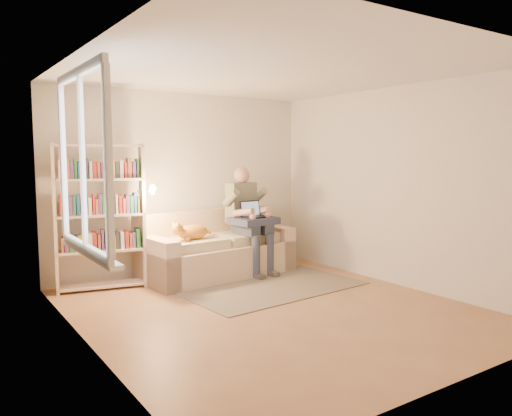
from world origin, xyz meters
TOP-DOWN VIEW (x-y plane):
  - floor at (0.00, 0.00)m, footprint 4.50×4.50m
  - ceiling at (0.00, 0.00)m, footprint 4.00×4.50m
  - wall_left at (-2.00, 0.00)m, footprint 0.02×4.50m
  - wall_right at (2.00, 0.00)m, footprint 0.02×4.50m
  - wall_back at (0.00, 2.25)m, footprint 4.00×0.02m
  - wall_front at (0.00, -2.25)m, footprint 4.00×0.02m
  - window at (-1.95, 0.20)m, footprint 0.12×1.52m
  - sofa at (0.26, 1.75)m, footprint 2.22×1.14m
  - person at (0.72, 1.62)m, footprint 0.47×0.71m
  - cat at (-0.25, 1.57)m, footprint 0.67×0.27m
  - blanket at (0.75, 1.48)m, footprint 0.65×0.54m
  - laptop at (0.75, 1.49)m, footprint 0.36×0.29m
  - bookshelf at (-1.32, 1.90)m, footprint 1.22×0.58m
  - rug at (0.52, 0.76)m, footprint 2.42×1.55m

SIDE VIEW (x-z plane):
  - floor at x=0.00m, z-range 0.00..0.00m
  - rug at x=0.52m, z-range 0.00..0.01m
  - sofa at x=0.26m, z-range -0.12..0.79m
  - cat at x=-0.25m, z-range 0.56..0.81m
  - blanket at x=0.75m, z-range 0.73..0.83m
  - person at x=0.72m, z-range 0.10..1.63m
  - laptop at x=0.75m, z-range 0.74..1.04m
  - bookshelf at x=-1.32m, z-range 0.10..1.96m
  - wall_left at x=-2.00m, z-range 0.00..2.60m
  - wall_right at x=2.00m, z-range 0.00..2.60m
  - wall_back at x=0.00m, z-range 0.00..2.60m
  - wall_front at x=0.00m, z-range 0.00..2.60m
  - window at x=-1.95m, z-range 0.53..2.22m
  - ceiling at x=0.00m, z-range 2.59..2.61m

